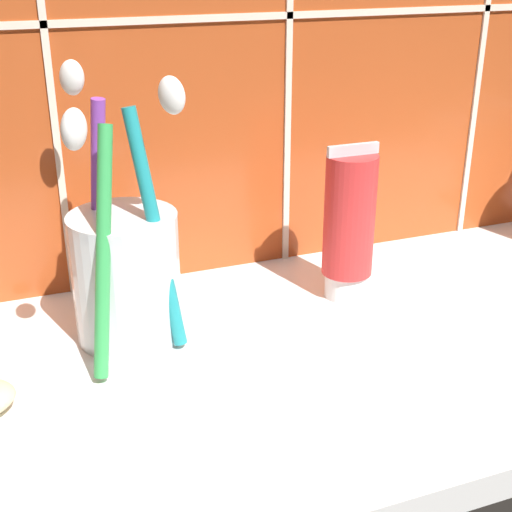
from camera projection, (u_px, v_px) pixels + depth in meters
sink_counter at (341, 353)px, 48.66cm from camera, size 70.89×29.24×2.00cm
toothbrush_cup at (126, 269)px, 46.90cm from camera, size 8.17×10.70×18.29cm
toothpaste_tube at (349, 225)px, 52.10cm from camera, size 3.94×3.75×11.82cm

